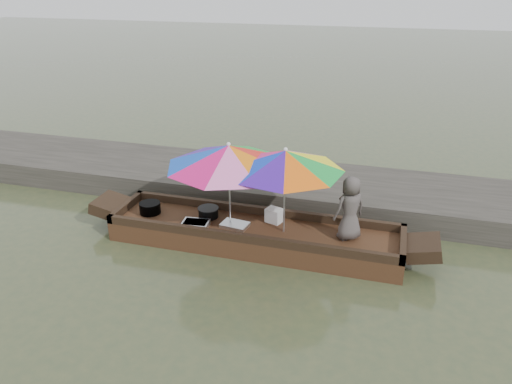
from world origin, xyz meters
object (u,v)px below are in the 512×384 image
(cooking_pot, at_px, (150,208))
(tray_scallop, at_px, (235,225))
(boat_hull, at_px, (254,236))
(charcoal_grill, at_px, (208,213))
(supply_bag, at_px, (274,215))
(vendor, at_px, (350,208))
(tray_crayfish, at_px, (196,224))
(umbrella_bow, at_px, (229,185))
(umbrella_stern, at_px, (285,191))

(cooking_pot, height_order, tray_scallop, cooking_pot)
(boat_hull, bearing_deg, charcoal_grill, 170.09)
(supply_bag, distance_m, vendor, 1.45)
(tray_crayfish, distance_m, tray_scallop, 0.70)
(charcoal_grill, bearing_deg, boat_hull, -9.91)
(cooking_pot, relative_size, umbrella_bow, 0.18)
(tray_crayfish, distance_m, supply_bag, 1.43)
(cooking_pot, distance_m, umbrella_stern, 2.68)
(boat_hull, height_order, umbrella_bow, umbrella_bow)
(tray_crayfish, height_order, umbrella_stern, umbrella_stern)
(supply_bag, height_order, umbrella_stern, umbrella_stern)
(charcoal_grill, bearing_deg, umbrella_bow, -18.65)
(cooking_pot, distance_m, umbrella_bow, 1.74)
(boat_hull, bearing_deg, cooking_pot, 179.52)
(tray_crayfish, distance_m, charcoal_grill, 0.42)
(boat_hull, distance_m, supply_bag, 0.52)
(tray_crayfish, relative_size, tray_scallop, 1.00)
(cooking_pot, distance_m, tray_scallop, 1.71)
(tray_crayfish, distance_m, vendor, 2.74)
(vendor, bearing_deg, tray_crayfish, -31.69)
(tray_crayfish, relative_size, umbrella_stern, 0.24)
(charcoal_grill, relative_size, umbrella_bow, 0.17)
(boat_hull, xyz_separation_m, tray_crayfish, (-1.03, -0.25, 0.22))
(cooking_pot, relative_size, tray_scallop, 0.84)
(cooking_pot, xyz_separation_m, tray_scallop, (1.71, -0.07, -0.07))
(boat_hull, bearing_deg, tray_scallop, -170.73)
(tray_crayfish, bearing_deg, tray_scallop, 15.80)
(boat_hull, xyz_separation_m, umbrella_stern, (0.54, 0.00, 0.95))
(tray_crayfish, height_order, tray_scallop, tray_crayfish)
(charcoal_grill, bearing_deg, vendor, -1.93)
(cooking_pot, xyz_separation_m, charcoal_grill, (1.12, 0.15, -0.02))
(umbrella_stern, bearing_deg, vendor, 3.98)
(supply_bag, height_order, umbrella_bow, umbrella_bow)
(cooking_pot, bearing_deg, charcoal_grill, 7.48)
(charcoal_grill, height_order, supply_bag, supply_bag)
(cooking_pot, height_order, tray_crayfish, cooking_pot)
(tray_crayfish, relative_size, umbrella_bow, 0.21)
(umbrella_stern, bearing_deg, cooking_pot, 179.62)
(umbrella_stern, bearing_deg, supply_bag, 128.91)
(charcoal_grill, height_order, umbrella_stern, umbrella_stern)
(tray_crayfish, bearing_deg, vendor, 6.95)
(boat_hull, relative_size, umbrella_bow, 2.35)
(cooking_pot, height_order, umbrella_bow, umbrella_bow)
(tray_crayfish, xyz_separation_m, umbrella_bow, (0.57, 0.25, 0.73))
(charcoal_grill, bearing_deg, tray_scallop, -20.51)
(umbrella_bow, bearing_deg, umbrella_stern, 0.00)
(charcoal_grill, height_order, umbrella_bow, umbrella_bow)
(boat_hull, bearing_deg, vendor, 2.69)
(tray_crayfish, xyz_separation_m, tray_scallop, (0.68, 0.19, -0.01))
(tray_scallop, relative_size, vendor, 0.42)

